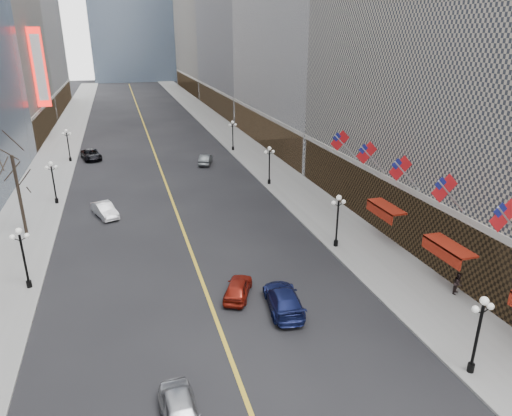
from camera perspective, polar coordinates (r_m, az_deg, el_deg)
sidewalk_east at (r=75.57m, az=-1.99°, el=8.00°), size 6.00×230.00×0.15m
sidewalk_west at (r=73.87m, az=-23.62°, el=5.98°), size 6.00×230.00×0.15m
lane_line at (r=83.17m, az=-13.26°, el=8.60°), size 0.25×200.00×0.02m
bldg_east_c at (r=112.99m, az=1.31°, el=24.51°), size 26.60×40.60×48.80m
streetlamp_east_0 at (r=26.31m, az=26.11°, el=-13.25°), size 1.26×0.44×4.52m
streetlamp_east_1 at (r=37.94m, az=10.18°, el=-0.92°), size 1.26×0.44×4.52m
streetlamp_east_2 at (r=53.78m, az=1.68°, el=5.86°), size 1.26×0.44×4.52m
streetlamp_east_3 at (r=70.66m, az=-2.93°, el=9.44°), size 1.26×0.44×4.52m
streetlamp_west_1 at (r=35.01m, az=-27.14°, el=-4.90°), size 1.26×0.44×4.52m
streetlamp_west_2 at (r=51.76m, az=-24.04°, el=3.44°), size 1.26×0.44×4.52m
streetlamp_west_3 at (r=69.14m, az=-22.47°, el=7.65°), size 1.26×0.44×4.52m
flag_1 at (r=28.61m, az=28.79°, el=-1.11°), size 2.87×0.12×2.87m
flag_2 at (r=32.05m, az=22.68°, el=2.04°), size 2.87×0.12×2.87m
flag_3 at (r=35.86m, az=17.80°, el=4.53°), size 2.87×0.12×2.87m
flag_4 at (r=39.93m, az=13.85°, el=6.51°), size 2.87×0.12×2.87m
flag_5 at (r=44.19m, az=10.63°, el=8.09°), size 2.87×0.12×2.87m
awning_b at (r=34.00m, az=22.76°, el=-4.58°), size 1.40×4.00×0.93m
awning_c at (r=39.92m, az=15.74°, el=-0.01°), size 1.40×4.00×0.93m
theatre_marquee at (r=82.28m, az=-25.47°, el=15.54°), size 2.00×0.55×12.00m
tree_west_far at (r=43.59m, az=-27.99°, el=4.41°), size 3.60×3.60×7.92m
car_nb_near at (r=22.75m, az=-9.38°, el=-24.12°), size 1.89×4.34×1.46m
car_nb_mid at (r=47.07m, az=-18.37°, el=-0.24°), size 2.79×4.45×1.38m
car_nb_far at (r=70.05m, az=-19.90°, el=6.29°), size 3.35×5.45×1.41m
car_sb_near at (r=30.10m, az=3.45°, el=-11.30°), size 2.68×5.29×1.47m
car_sb_mid at (r=31.43m, az=-2.28°, el=-9.94°), size 3.02×4.15×1.31m
car_sb_far at (r=63.77m, az=-6.34°, el=6.06°), size 2.70×4.43×1.38m
ped_east_walk at (r=34.27m, az=23.95°, el=-8.59°), size 0.86×0.77×1.56m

